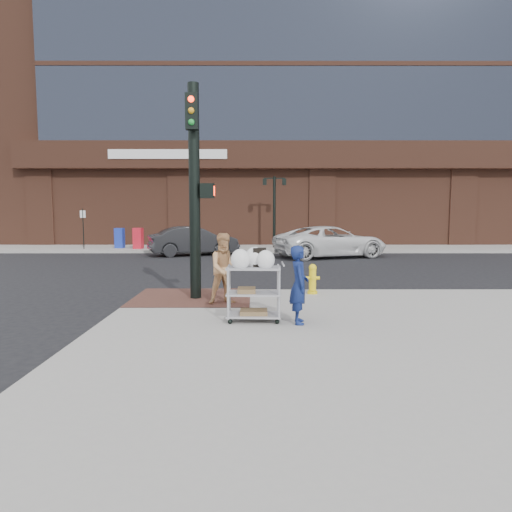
{
  "coord_description": "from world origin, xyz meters",
  "views": [
    {
      "loc": [
        0.93,
        -9.96,
        2.24
      ],
      "look_at": [
        0.94,
        -0.05,
        1.25
      ],
      "focal_mm": 32.0,
      "sensor_mm": 36.0,
      "label": 1
    }
  ],
  "objects_px": {
    "traffic_signal_pole": "(195,185)",
    "utility_cart": "(254,288)",
    "woman_blue": "(299,285)",
    "sedan_dark": "(194,241)",
    "fire_hydrant": "(313,278)",
    "minivan_white": "(331,242)",
    "lamp_post": "(274,204)",
    "pedestrian_tan": "(225,269)"
  },
  "relations": [
    {
      "from": "woman_blue",
      "to": "fire_hydrant",
      "type": "relative_size",
      "value": 1.93
    },
    {
      "from": "pedestrian_tan",
      "to": "minivan_white",
      "type": "height_order",
      "value": "pedestrian_tan"
    },
    {
      "from": "traffic_signal_pole",
      "to": "utility_cart",
      "type": "relative_size",
      "value": 3.58
    },
    {
      "from": "sedan_dark",
      "to": "utility_cart",
      "type": "relative_size",
      "value": 3.16
    },
    {
      "from": "traffic_signal_pole",
      "to": "pedestrian_tan",
      "type": "xyz_separation_m",
      "value": [
        0.73,
        -0.61,
        -1.89
      ]
    },
    {
      "from": "traffic_signal_pole",
      "to": "sedan_dark",
      "type": "distance_m",
      "value": 12.41
    },
    {
      "from": "minivan_white",
      "to": "fire_hydrant",
      "type": "relative_size",
      "value": 7.18
    },
    {
      "from": "lamp_post",
      "to": "pedestrian_tan",
      "type": "height_order",
      "value": "lamp_post"
    },
    {
      "from": "lamp_post",
      "to": "utility_cart",
      "type": "distance_m",
      "value": 17.62
    },
    {
      "from": "pedestrian_tan",
      "to": "sedan_dark",
      "type": "xyz_separation_m",
      "value": [
        -2.43,
        12.73,
        -0.22
      ]
    },
    {
      "from": "traffic_signal_pole",
      "to": "woman_blue",
      "type": "xyz_separation_m",
      "value": [
        2.21,
        -2.41,
        -1.95
      ]
    },
    {
      "from": "sedan_dark",
      "to": "traffic_signal_pole",
      "type": "bearing_deg",
      "value": 166.56
    },
    {
      "from": "woman_blue",
      "to": "pedestrian_tan",
      "type": "bearing_deg",
      "value": 39.17
    },
    {
      "from": "sedan_dark",
      "to": "minivan_white",
      "type": "bearing_deg",
      "value": -119.89
    },
    {
      "from": "minivan_white",
      "to": "woman_blue",
      "type": "bearing_deg",
      "value": 149.43
    },
    {
      "from": "traffic_signal_pole",
      "to": "minivan_white",
      "type": "height_order",
      "value": "traffic_signal_pole"
    },
    {
      "from": "lamp_post",
      "to": "traffic_signal_pole",
      "type": "height_order",
      "value": "traffic_signal_pole"
    },
    {
      "from": "pedestrian_tan",
      "to": "utility_cart",
      "type": "xyz_separation_m",
      "value": [
        0.64,
        -1.65,
        -0.16
      ]
    },
    {
      "from": "pedestrian_tan",
      "to": "utility_cart",
      "type": "bearing_deg",
      "value": -87.7
    },
    {
      "from": "lamp_post",
      "to": "sedan_dark",
      "type": "height_order",
      "value": "lamp_post"
    },
    {
      "from": "sedan_dark",
      "to": "fire_hydrant",
      "type": "bearing_deg",
      "value": -179.84
    },
    {
      "from": "traffic_signal_pole",
      "to": "utility_cart",
      "type": "distance_m",
      "value": 3.35
    },
    {
      "from": "utility_cart",
      "to": "fire_hydrant",
      "type": "height_order",
      "value": "utility_cart"
    },
    {
      "from": "traffic_signal_pole",
      "to": "sedan_dark",
      "type": "xyz_separation_m",
      "value": [
        -1.7,
        12.12,
        -2.1
      ]
    },
    {
      "from": "sedan_dark",
      "to": "minivan_white",
      "type": "xyz_separation_m",
      "value": [
        6.73,
        -1.0,
        0.02
      ]
    },
    {
      "from": "traffic_signal_pole",
      "to": "pedestrian_tan",
      "type": "height_order",
      "value": "traffic_signal_pole"
    },
    {
      "from": "lamp_post",
      "to": "woman_blue",
      "type": "height_order",
      "value": "lamp_post"
    },
    {
      "from": "utility_cart",
      "to": "lamp_post",
      "type": "bearing_deg",
      "value": 86.39
    },
    {
      "from": "woman_blue",
      "to": "utility_cart",
      "type": "distance_m",
      "value": 0.86
    },
    {
      "from": "woman_blue",
      "to": "minivan_white",
      "type": "height_order",
      "value": "woman_blue"
    },
    {
      "from": "utility_cart",
      "to": "fire_hydrant",
      "type": "xyz_separation_m",
      "value": [
        1.47,
        2.89,
        -0.25
      ]
    },
    {
      "from": "sedan_dark",
      "to": "fire_hydrant",
      "type": "xyz_separation_m",
      "value": [
        4.54,
        -11.49,
        -0.19
      ]
    },
    {
      "from": "lamp_post",
      "to": "fire_hydrant",
      "type": "bearing_deg",
      "value": -88.55
    },
    {
      "from": "woman_blue",
      "to": "minivan_white",
      "type": "relative_size",
      "value": 0.27
    },
    {
      "from": "sedan_dark",
      "to": "utility_cart",
      "type": "distance_m",
      "value": 14.7
    },
    {
      "from": "lamp_post",
      "to": "woman_blue",
      "type": "distance_m",
      "value": 17.73
    },
    {
      "from": "sedan_dark",
      "to": "minivan_white",
      "type": "relative_size",
      "value": 0.82
    },
    {
      "from": "fire_hydrant",
      "to": "traffic_signal_pole",
      "type": "bearing_deg",
      "value": -167.57
    },
    {
      "from": "traffic_signal_pole",
      "to": "utility_cart",
      "type": "bearing_deg",
      "value": -58.77
    },
    {
      "from": "lamp_post",
      "to": "woman_blue",
      "type": "xyz_separation_m",
      "value": [
        -0.27,
        -17.64,
        -1.74
      ]
    },
    {
      "from": "minivan_white",
      "to": "lamp_post",
      "type": "bearing_deg",
      "value": 13.1
    },
    {
      "from": "utility_cart",
      "to": "pedestrian_tan",
      "type": "bearing_deg",
      "value": 111.27
    }
  ]
}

